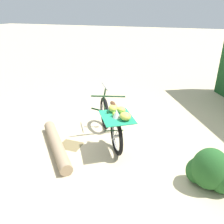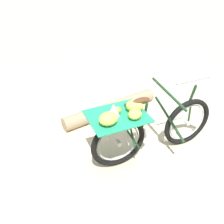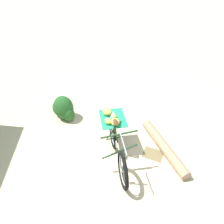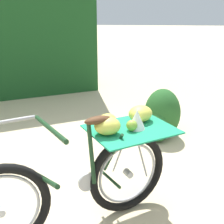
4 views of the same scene
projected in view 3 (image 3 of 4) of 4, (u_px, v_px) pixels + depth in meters
name	position (u px, v px, depth m)	size (l,w,h in m)	color
ground_plane	(107.00, 161.00, 4.41)	(60.00, 60.00, 0.00)	beige
bicycle	(116.00, 142.00, 4.21)	(1.24, 1.64, 1.03)	black
fallen_log	(164.00, 146.00, 4.61)	(0.22, 0.22, 1.72)	#9E8466
shrub_cluster	(63.00, 109.00, 5.46)	(0.72, 0.49, 0.69)	#235623
leaf_litter_patch	(153.00, 154.00, 4.57)	(0.44, 0.36, 0.01)	olive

